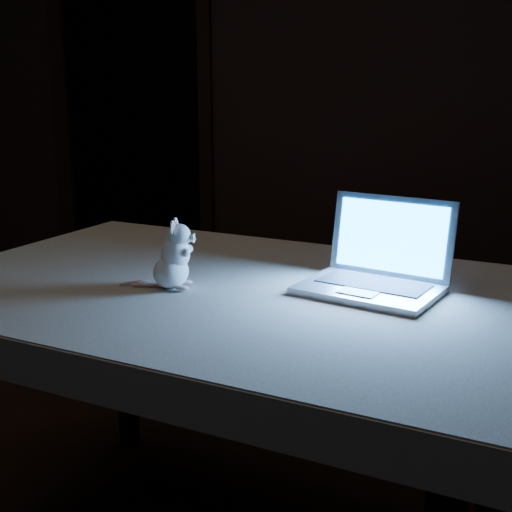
% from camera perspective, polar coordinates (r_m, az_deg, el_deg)
% --- Properties ---
extents(back_wall, '(4.50, 0.04, 2.60)m').
position_cam_1_polar(back_wall, '(4.19, 4.02, 13.85)').
color(back_wall, black).
rests_on(back_wall, ground).
extents(doorway, '(1.06, 0.36, 2.13)m').
position_cam_1_polar(doorway, '(4.53, -10.10, 10.73)').
color(doorway, black).
rests_on(doorway, back_wall).
extents(table, '(1.69, 1.28, 0.81)m').
position_cam_1_polar(table, '(1.94, -2.07, -14.16)').
color(table, black).
rests_on(table, floor).
extents(tablecloth, '(1.87, 1.52, 0.10)m').
position_cam_1_polar(tablecloth, '(1.81, -1.89, -3.77)').
color(tablecloth, beige).
rests_on(tablecloth, table).
extents(laptop, '(0.41, 0.38, 0.23)m').
position_cam_1_polar(laptop, '(1.71, 9.52, 0.58)').
color(laptop, '#B8B8BD').
rests_on(laptop, tablecloth).
extents(plush_mouse, '(0.16, 0.16, 0.18)m').
position_cam_1_polar(plush_mouse, '(1.74, -7.14, 0.13)').
color(plush_mouse, white).
rests_on(plush_mouse, tablecloth).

